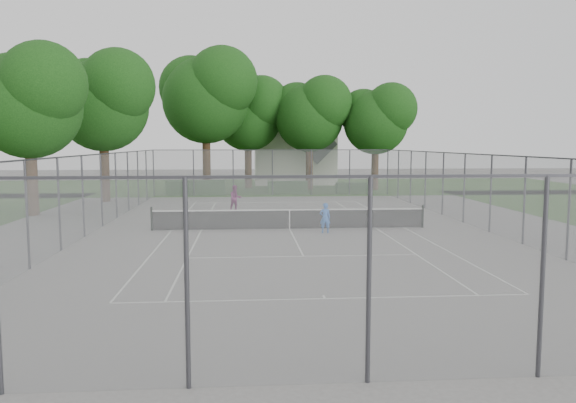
{
  "coord_description": "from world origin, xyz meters",
  "views": [
    {
      "loc": [
        -2.03,
        -26.01,
        4.05
      ],
      "look_at": [
        0.0,
        1.0,
        1.2
      ],
      "focal_mm": 35.0,
      "sensor_mm": 36.0,
      "label": 1
    }
  ],
  "objects": [
    {
      "name": "girl_player",
      "position": [
        1.51,
        -1.2,
        0.68
      ],
      "size": [
        0.5,
        0.34,
        1.36
      ],
      "primitive_type": "imported",
      "rotation": [
        0.0,
        0.0,
        3.17
      ],
      "color": "#3872D4",
      "rests_on": "ground"
    },
    {
      "name": "tree_side_back",
      "position": [
        -11.64,
        13.36,
        7.07
      ],
      "size": [
        7.16,
        6.54,
        10.3
      ],
      "color": "#382214",
      "rests_on": "ground"
    },
    {
      "name": "woman_player",
      "position": [
        -2.66,
        7.09,
        0.77
      ],
      "size": [
        0.91,
        0.8,
        1.55
      ],
      "primitive_type": "imported",
      "rotation": [
        0.0,
        0.0,
        0.34
      ],
      "color": "#7A2861",
      "rests_on": "ground"
    },
    {
      "name": "tree_far_midleft",
      "position": [
        -1.73,
        24.28,
        6.78
      ],
      "size": [
        6.87,
        6.27,
        9.88
      ],
      "color": "#382214",
      "rests_on": "ground"
    },
    {
      "name": "tree_far_right",
      "position": [
        9.16,
        21.59,
        6.24
      ],
      "size": [
        6.32,
        5.77,
        9.08
      ],
      "color": "#382214",
      "rests_on": "ground"
    },
    {
      "name": "ground",
      "position": [
        0.0,
        0.0,
        0.0
      ],
      "size": [
        120.0,
        120.0,
        0.0
      ],
      "primitive_type": "plane",
      "color": "slate",
      "rests_on": "ground"
    },
    {
      "name": "tree_side_front",
      "position": [
        -13.83,
        6.05,
        6.49
      ],
      "size": [
        6.57,
        6.0,
        9.45
      ],
      "color": "#382214",
      "rests_on": "ground"
    },
    {
      "name": "court_markings",
      "position": [
        0.0,
        0.0,
        0.01
      ],
      "size": [
        11.03,
        23.83,
        0.01
      ],
      "color": "silver",
      "rests_on": "ground"
    },
    {
      "name": "tree_far_left",
      "position": [
        -5.21,
        21.39,
        8.15
      ],
      "size": [
        8.25,
        7.53,
        11.86
      ],
      "color": "#382214",
      "rests_on": "ground"
    },
    {
      "name": "tree_far_midright",
      "position": [
        3.56,
        22.42,
        6.68
      ],
      "size": [
        6.76,
        6.18,
        9.72
      ],
      "color": "#382214",
      "rests_on": "ground"
    },
    {
      "name": "tennis_net",
      "position": [
        0.0,
        0.0,
        0.51
      ],
      "size": [
        12.87,
        0.1,
        1.1
      ],
      "color": "black",
      "rests_on": "ground"
    },
    {
      "name": "hedge_right",
      "position": [
        6.61,
        18.36,
        0.43
      ],
      "size": [
        2.85,
        1.05,
        0.86
      ],
      "primitive_type": "cube",
      "color": "#1D4416",
      "rests_on": "ground"
    },
    {
      "name": "grass_far",
      "position": [
        0.0,
        26.0,
        0.0
      ],
      "size": [
        60.0,
        20.0,
        0.0
      ],
      "primitive_type": "cube",
      "color": "#254B15",
      "rests_on": "ground"
    },
    {
      "name": "house",
      "position": [
        2.76,
        29.5,
        3.89
      ],
      "size": [
        7.77,
        6.02,
        9.67
      ],
      "color": "silver",
      "rests_on": "ground"
    },
    {
      "name": "hedge_mid",
      "position": [
        1.28,
        18.57,
        0.49
      ],
      "size": [
        3.14,
        0.9,
        0.99
      ],
      "primitive_type": "cube",
      "color": "#1D4416",
      "rests_on": "ground"
    },
    {
      "name": "hedge_left",
      "position": [
        -5.92,
        17.88,
        0.56
      ],
      "size": [
        4.51,
        1.35,
        1.13
      ],
      "primitive_type": "cube",
      "color": "#1D4416",
      "rests_on": "ground"
    },
    {
      "name": "perimeter_fence",
      "position": [
        0.0,
        0.0,
        1.81
      ],
      "size": [
        18.08,
        34.08,
        3.52
      ],
      "color": "#38383D",
      "rests_on": "ground"
    }
  ]
}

